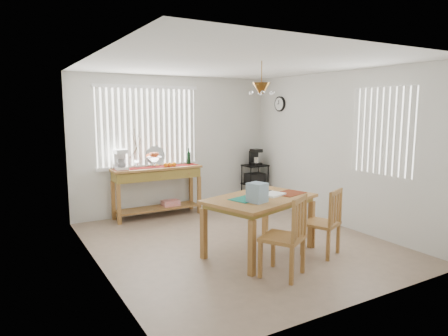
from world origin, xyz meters
TOP-DOWN VIEW (x-y plane):
  - ground at (0.00, 0.00)m, footprint 4.00×4.50m
  - room_shell at (0.00, 0.02)m, footprint 4.20×4.70m
  - sideboard at (-0.48, 2.00)m, footprint 1.65×0.46m
  - sideboard_items at (-0.75, 2.01)m, footprint 1.57×0.39m
  - wire_cart at (1.70, 2.00)m, footprint 0.48×0.38m
  - cart_items at (1.70, 2.01)m, footprint 0.19×0.23m
  - dining_table at (0.04, -0.52)m, footprint 1.69×1.34m
  - table_items at (-0.06, -0.69)m, footprint 1.23×0.56m
  - chair_left at (-0.14, -1.33)m, footprint 0.62×0.62m
  - chair_right at (0.75, -1.03)m, footprint 0.56×0.56m

SIDE VIEW (x-z plane):
  - ground at x=0.00m, z-range -0.01..0.00m
  - chair_right at x=0.75m, z-range -0.01..0.91m
  - chair_left at x=-0.14m, z-range -0.01..0.98m
  - wire_cart at x=1.70m, z-range 0.08..0.90m
  - sideboard at x=-0.48m, z-range 0.23..1.16m
  - dining_table at x=0.04m, z-range 0.30..1.09m
  - table_items at x=-0.06m, z-range 0.76..1.01m
  - cart_items at x=1.70m, z-range 0.80..1.14m
  - sideboard_items at x=-0.75m, z-range 0.72..1.43m
  - room_shell at x=0.00m, z-range 0.34..3.04m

